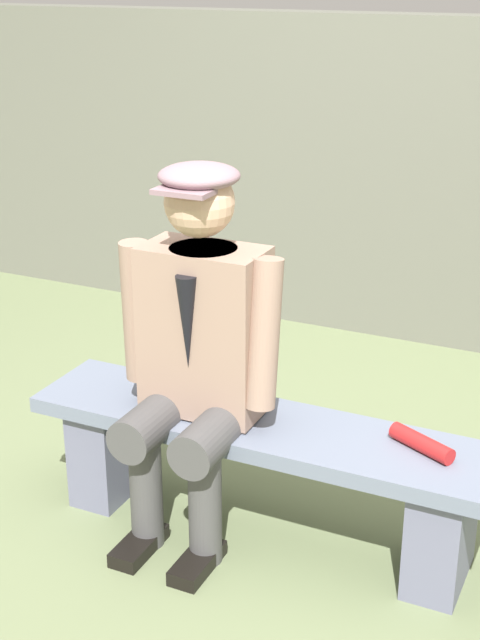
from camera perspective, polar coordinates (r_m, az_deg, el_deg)
ground_plane at (r=3.25m, az=1.41°, el=-13.10°), size 30.00×30.00×0.00m
bench at (r=3.10m, az=1.46°, el=-8.79°), size 1.63×0.37×0.43m
seated_man at (r=2.96m, az=-2.72°, el=-1.59°), size 0.57×0.52×1.28m
rolled_magazine at (r=2.91m, az=11.33°, el=-7.59°), size 0.23×0.15×0.05m
stadium_wall at (r=4.71m, az=11.55°, el=8.38°), size 12.00×0.24×1.62m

